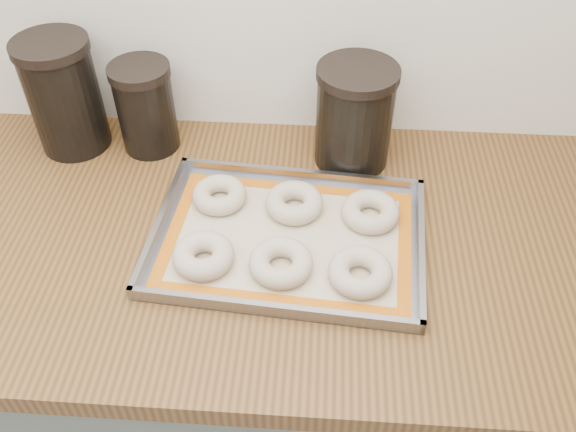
# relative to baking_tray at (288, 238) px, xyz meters

# --- Properties ---
(cabinet) EXTENTS (3.00, 0.65, 0.86)m
(cabinet) POSITION_rel_baking_tray_xyz_m (-0.18, 0.02, -0.48)
(cabinet) COLOR slate
(cabinet) RESTS_ON floor
(countertop) EXTENTS (3.06, 0.68, 0.04)m
(countertop) POSITION_rel_baking_tray_xyz_m (-0.18, 0.02, -0.03)
(countertop) COLOR brown
(countertop) RESTS_ON cabinet
(baking_tray) EXTENTS (0.48, 0.36, 0.03)m
(baking_tray) POSITION_rel_baking_tray_xyz_m (0.00, 0.00, 0.00)
(baking_tray) COLOR gray
(baking_tray) RESTS_ON countertop
(baking_mat) EXTENTS (0.44, 0.32, 0.00)m
(baking_mat) POSITION_rel_baking_tray_xyz_m (0.00, 0.00, -0.00)
(baking_mat) COLOR #C6B793
(baking_mat) RESTS_ON baking_tray
(bagel_front_left) EXTENTS (0.11, 0.11, 0.04)m
(bagel_front_left) POSITION_rel_baking_tray_xyz_m (-0.13, -0.06, 0.02)
(bagel_front_left) COLOR #C2AE96
(bagel_front_left) RESTS_ON baking_mat
(bagel_front_mid) EXTENTS (0.12, 0.12, 0.03)m
(bagel_front_mid) POSITION_rel_baking_tray_xyz_m (-0.01, -0.07, 0.01)
(bagel_front_mid) COLOR #C2AE96
(bagel_front_mid) RESTS_ON baking_mat
(bagel_front_right) EXTENTS (0.12, 0.12, 0.03)m
(bagel_front_right) POSITION_rel_baking_tray_xyz_m (0.12, -0.08, 0.02)
(bagel_front_right) COLOR #C2AE96
(bagel_front_right) RESTS_ON baking_mat
(bagel_back_left) EXTENTS (0.11, 0.11, 0.03)m
(bagel_back_left) POSITION_rel_baking_tray_xyz_m (-0.13, 0.09, 0.01)
(bagel_back_left) COLOR #C2AE96
(bagel_back_left) RESTS_ON baking_mat
(bagel_back_mid) EXTENTS (0.12, 0.12, 0.03)m
(bagel_back_mid) POSITION_rel_baking_tray_xyz_m (0.01, 0.07, 0.02)
(bagel_back_mid) COLOR #C2AE96
(bagel_back_mid) RESTS_ON baking_mat
(bagel_back_right) EXTENTS (0.11, 0.11, 0.03)m
(bagel_back_right) POSITION_rel_baking_tray_xyz_m (0.14, 0.06, 0.01)
(bagel_back_right) COLOR #C2AE96
(bagel_back_right) RESTS_ON baking_mat
(canister_left) EXTENTS (0.14, 0.14, 0.23)m
(canister_left) POSITION_rel_baking_tray_xyz_m (-0.45, 0.25, 0.11)
(canister_left) COLOR black
(canister_left) RESTS_ON countertop
(canister_mid) EXTENTS (0.12, 0.12, 0.18)m
(canister_mid) POSITION_rel_baking_tray_xyz_m (-0.29, 0.25, 0.08)
(canister_mid) COLOR black
(canister_mid) RESTS_ON countertop
(canister_right) EXTENTS (0.15, 0.15, 0.20)m
(canister_right) POSITION_rel_baking_tray_xyz_m (0.11, 0.23, 0.10)
(canister_right) COLOR black
(canister_right) RESTS_ON countertop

